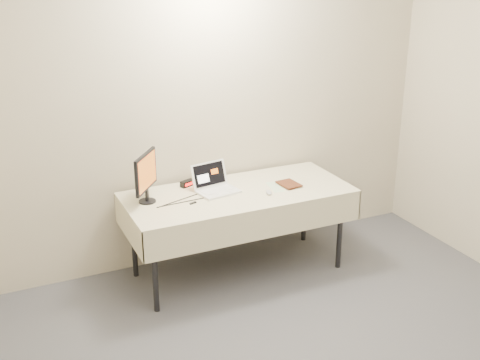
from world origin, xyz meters
name	(u,v)px	position (x,y,z in m)	size (l,w,h in m)	color
back_wall	(216,106)	(0.00, 2.50, 1.35)	(4.00, 0.10, 2.70)	beige
table	(238,199)	(0.00, 2.05, 0.68)	(1.86, 0.81, 0.74)	black
laptop	(214,184)	(-0.17, 2.15, 0.79)	(0.36, 0.34, 0.22)	white
monitor	(146,174)	(-0.74, 2.15, 0.97)	(0.25, 0.32, 0.40)	black
book	(282,176)	(0.37, 1.99, 0.84)	(0.15, 0.02, 0.20)	brown
alarm_clock	(187,183)	(-0.33, 2.34, 0.76)	(0.13, 0.09, 0.05)	black
clicker	(269,192)	(0.21, 1.90, 0.75)	(0.05, 0.10, 0.02)	#B3B3B5
paper_form	(275,187)	(0.33, 2.01, 0.74)	(0.09, 0.24, 0.00)	#B8D9AD
usb_dongle	(193,203)	(-0.42, 1.96, 0.74)	(0.06, 0.02, 0.01)	black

